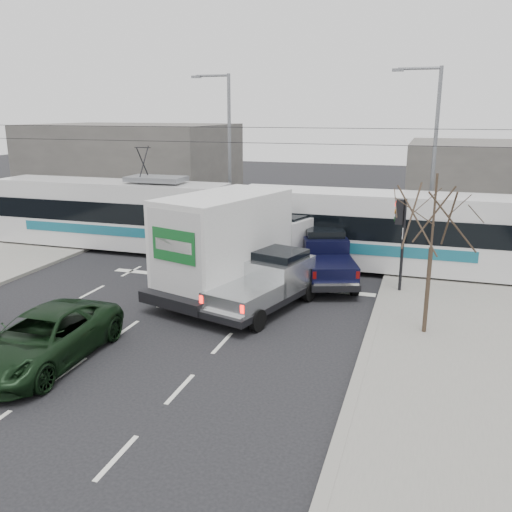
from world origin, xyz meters
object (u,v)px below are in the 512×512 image
(bare_tree, at_px, (434,219))
(traffic_signal, at_px, (401,225))
(street_lamp_far, at_px, (226,143))
(navy_pickup, at_px, (326,257))
(green_car, at_px, (43,338))
(street_lamp_near, at_px, (431,149))
(tram, at_px, (232,221))
(silver_pickup, at_px, (270,281))
(box_truck, at_px, (234,244))

(bare_tree, distance_m, traffic_signal, 4.28)
(street_lamp_far, relative_size, navy_pickup, 1.69)
(street_lamp_far, bearing_deg, green_car, -85.24)
(street_lamp_near, bearing_deg, tram, -152.74)
(traffic_signal, bearing_deg, green_car, -134.46)
(tram, bearing_deg, navy_pickup, -23.98)
(tram, xyz_separation_m, silver_pickup, (3.65, -5.99, -0.86))
(street_lamp_far, relative_size, tram, 0.35)
(box_truck, distance_m, green_car, 8.22)
(traffic_signal, bearing_deg, navy_pickup, 164.75)
(bare_tree, bearing_deg, green_car, -152.73)
(silver_pickup, xyz_separation_m, green_car, (-4.81, -6.26, -0.25))
(street_lamp_near, distance_m, street_lamp_far, 11.67)
(street_lamp_near, height_order, green_car, street_lamp_near)
(tram, bearing_deg, box_truck, -69.01)
(bare_tree, xyz_separation_m, traffic_signal, (-1.13, 4.00, -1.05))
(green_car, bearing_deg, navy_pickup, 56.97)
(street_lamp_far, xyz_separation_m, box_truck, (4.56, -11.22, -3.16))
(traffic_signal, bearing_deg, bare_tree, -74.24)
(street_lamp_near, relative_size, tram, 0.35)
(box_truck, relative_size, navy_pickup, 1.57)
(traffic_signal, height_order, street_lamp_near, street_lamp_near)
(silver_pickup, bearing_deg, tram, 137.59)
(street_lamp_far, bearing_deg, street_lamp_near, -9.87)
(street_lamp_near, height_order, tram, street_lamp_near)
(bare_tree, distance_m, navy_pickup, 6.89)
(navy_pickup, relative_size, green_car, 1.01)
(tram, relative_size, box_truck, 3.06)
(street_lamp_near, relative_size, green_car, 1.70)
(green_car, bearing_deg, traffic_signal, 43.83)
(street_lamp_far, height_order, green_car, street_lamp_far)
(navy_pickup, xyz_separation_m, green_car, (-6.13, -10.08, -0.30))
(silver_pickup, distance_m, box_truck, 2.43)
(silver_pickup, height_order, navy_pickup, navy_pickup)
(bare_tree, relative_size, green_car, 0.95)
(bare_tree, height_order, street_lamp_far, street_lamp_far)
(traffic_signal, distance_m, silver_pickup, 5.52)
(silver_pickup, relative_size, navy_pickup, 1.08)
(green_car, bearing_deg, box_truck, 66.66)
(traffic_signal, height_order, street_lamp_far, street_lamp_far)
(street_lamp_near, distance_m, tram, 10.40)
(traffic_signal, relative_size, navy_pickup, 0.68)
(box_truck, bearing_deg, traffic_signal, 32.61)
(street_lamp_far, xyz_separation_m, green_car, (1.56, -18.77, -4.38))
(silver_pickup, bearing_deg, traffic_signal, 51.27)
(street_lamp_near, height_order, box_truck, street_lamp_near)
(traffic_signal, distance_m, tram, 8.52)
(box_truck, bearing_deg, street_lamp_near, 69.93)
(street_lamp_near, distance_m, box_truck, 11.96)
(bare_tree, bearing_deg, box_truck, 162.47)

